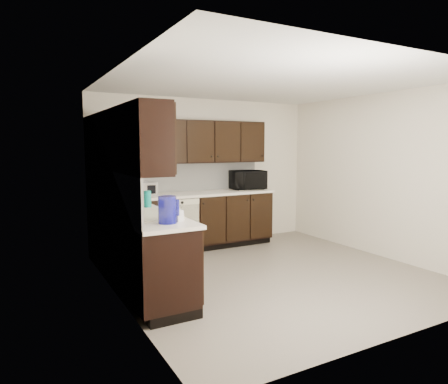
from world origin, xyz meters
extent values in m
plane|color=gray|center=(0.00, 0.00, 0.00)|extent=(4.00, 4.00, 0.00)
plane|color=white|center=(0.00, 0.00, 2.50)|extent=(4.00, 4.00, 0.00)
cube|color=beige|center=(0.00, 2.00, 1.25)|extent=(4.00, 0.02, 2.50)
cube|color=beige|center=(-2.00, 0.00, 1.25)|extent=(0.02, 4.00, 2.50)
cube|color=beige|center=(2.00, 0.00, 1.25)|extent=(0.02, 4.00, 2.50)
cube|color=beige|center=(0.00, -2.00, 1.25)|extent=(4.00, 0.02, 2.50)
cube|color=black|center=(-0.50, 1.70, 0.45)|extent=(3.00, 0.60, 0.90)
cube|color=black|center=(-1.70, 0.30, 0.45)|extent=(0.60, 2.20, 0.90)
cube|color=black|center=(-0.50, 1.73, 0.05)|extent=(3.00, 0.54, 0.10)
cube|color=black|center=(-1.67, 0.30, 0.05)|extent=(0.54, 2.20, 0.10)
cube|color=white|center=(-0.50, 1.70, 0.92)|extent=(3.03, 0.63, 0.04)
cube|color=white|center=(-1.70, 0.30, 0.92)|extent=(0.63, 2.23, 0.04)
cube|color=white|center=(-0.50, 1.99, 1.18)|extent=(3.00, 0.02, 0.48)
cube|color=white|center=(-1.99, 0.60, 1.18)|extent=(0.02, 2.80, 0.48)
cube|color=black|center=(-0.50, 1.83, 1.77)|extent=(3.00, 0.33, 0.70)
cube|color=black|center=(-1.83, 0.43, 1.77)|extent=(0.33, 2.47, 0.70)
cube|color=#ECE6C1|center=(-0.70, 1.41, 0.50)|extent=(0.58, 0.02, 0.78)
cube|color=#ECE6C1|center=(-0.70, 1.40, 0.84)|extent=(0.58, 0.03, 0.08)
cylinder|color=black|center=(-0.70, 1.39, 0.84)|extent=(0.04, 0.02, 0.04)
cube|color=#ECE6C1|center=(-1.68, 0.00, 0.95)|extent=(0.54, 0.82, 0.03)
cube|color=#ECE6C1|center=(-1.68, -0.20, 0.86)|extent=(0.42, 0.34, 0.16)
cube|color=#ECE6C1|center=(-1.68, 0.20, 0.86)|extent=(0.42, 0.34, 0.16)
cylinder|color=silver|center=(-1.90, 0.00, 1.07)|extent=(0.03, 0.03, 0.26)
cylinder|color=silver|center=(-1.85, 0.00, 1.19)|extent=(0.14, 0.02, 0.02)
cylinder|color=#B2B2B7|center=(-1.68, -0.20, 0.89)|extent=(0.20, 0.20, 0.10)
imported|color=black|center=(0.70, 1.75, 1.11)|extent=(0.66, 0.50, 0.33)
imported|color=gray|center=(-1.53, -0.50, 1.03)|extent=(0.10, 0.10, 0.17)
imported|color=gray|center=(-1.82, 0.55, 1.07)|extent=(0.13, 0.13, 0.26)
cube|color=silver|center=(-1.17, 1.73, 1.04)|extent=(0.39, 0.34, 0.20)
cube|color=silver|center=(-1.63, 1.35, 1.02)|extent=(0.48, 0.39, 0.17)
cylinder|color=#10109A|center=(-1.66, -0.54, 1.08)|extent=(0.20, 0.20, 0.27)
cylinder|color=#0D9284|center=(-1.51, 0.57, 1.04)|extent=(0.11, 0.11, 0.20)
cylinder|color=silver|center=(-1.60, 1.35, 1.10)|extent=(0.16, 0.16, 0.31)
camera|label=1|loc=(-3.03, -4.23, 1.70)|focal=32.00mm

